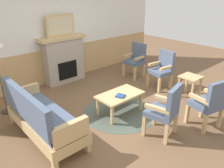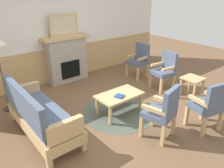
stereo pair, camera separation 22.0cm
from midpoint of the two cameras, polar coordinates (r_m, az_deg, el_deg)
The scene contains 13 objects.
ground_plane at distance 4.79m, azimuth 1.50°, elevation -7.31°, with size 14.00×14.00×0.00m, color brown.
wall_back at distance 6.35m, azimuth -15.09°, elevation 12.41°, with size 7.20×0.14×2.70m.
fireplace at distance 6.29m, azimuth -13.39°, elevation 6.28°, with size 1.30×0.44×1.28m.
framed_picture at distance 6.09m, azimuth -14.21°, elevation 14.43°, with size 0.80×0.04×0.56m.
couch at distance 4.09m, azimuth -19.09°, elevation -8.16°, with size 0.70×1.80×0.98m.
coffee_table at distance 4.60m, azimuth 0.70°, elevation -3.21°, with size 0.96×0.56×0.44m.
round_rug at distance 4.79m, azimuth 0.67°, elevation -7.29°, with size 1.58×1.58×0.01m, color #4C564C.
book_on_table at distance 4.46m, azimuth 0.78°, elevation -3.10°, with size 0.17×0.17×0.03m, color navy.
armchair_near_fireplace at distance 5.89m, azimuth 11.81°, elevation 4.06°, with size 0.54×0.54×0.98m.
armchair_by_window_left at distance 6.58m, azimuth 5.21°, elevation 6.54°, with size 0.51×0.51×0.98m.
armchair_front_left at distance 3.92m, azimuth 12.07°, elevation -6.35°, with size 0.58×0.58×0.98m.
armchair_front_center at distance 4.40m, azimuth 22.55°, elevation -4.28°, with size 0.58×0.58×0.98m.
side_table at distance 5.52m, azimuth 18.45°, elevation 0.80°, with size 0.44×0.44×0.55m.
Camera 1 is at (-2.93, -2.89, 2.46)m, focal length 35.44 mm.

